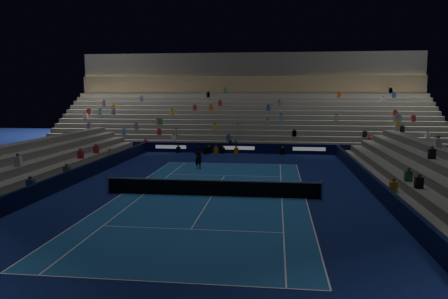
% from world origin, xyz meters
% --- Properties ---
extents(ground, '(90.00, 90.00, 0.00)m').
position_xyz_m(ground, '(0.00, 0.00, 0.00)').
color(ground, '#0D1952').
rests_on(ground, ground).
extents(court_surface, '(10.97, 23.77, 0.01)m').
position_xyz_m(court_surface, '(0.00, 0.00, 0.01)').
color(court_surface, '#1B5498').
rests_on(court_surface, ground).
extents(sponsor_barrier_far, '(44.00, 0.25, 1.00)m').
position_xyz_m(sponsor_barrier_far, '(0.00, 18.50, 0.50)').
color(sponsor_barrier_far, black).
rests_on(sponsor_barrier_far, ground).
extents(sponsor_barrier_east, '(0.25, 37.00, 1.00)m').
position_xyz_m(sponsor_barrier_east, '(9.70, 0.00, 0.50)').
color(sponsor_barrier_east, '#081233').
rests_on(sponsor_barrier_east, ground).
extents(sponsor_barrier_west, '(0.25, 37.00, 1.00)m').
position_xyz_m(sponsor_barrier_west, '(-9.70, 0.00, 0.50)').
color(sponsor_barrier_west, black).
rests_on(sponsor_barrier_west, ground).
extents(grandstand_main, '(44.00, 15.20, 11.20)m').
position_xyz_m(grandstand_main, '(0.00, 27.90, 3.38)').
color(grandstand_main, gray).
rests_on(grandstand_main, ground).
extents(grandstand_east, '(5.00, 37.00, 2.50)m').
position_xyz_m(grandstand_east, '(13.17, 0.00, 0.92)').
color(grandstand_east, slate).
rests_on(grandstand_east, ground).
extents(grandstand_west, '(5.00, 37.00, 2.50)m').
position_xyz_m(grandstand_west, '(-13.17, 0.00, 0.92)').
color(grandstand_west, gray).
rests_on(grandstand_west, ground).
extents(tennis_net, '(12.90, 0.10, 1.10)m').
position_xyz_m(tennis_net, '(0.00, 0.00, 0.50)').
color(tennis_net, '#B2B2B7').
rests_on(tennis_net, ground).
extents(tennis_player, '(0.78, 0.65, 1.84)m').
position_xyz_m(tennis_player, '(-2.46, 9.10, 0.92)').
color(tennis_player, black).
rests_on(tennis_player, ground).
extents(broadcast_camera, '(0.49, 0.94, 0.64)m').
position_xyz_m(broadcast_camera, '(-3.23, 17.51, 0.33)').
color(broadcast_camera, black).
rests_on(broadcast_camera, ground).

